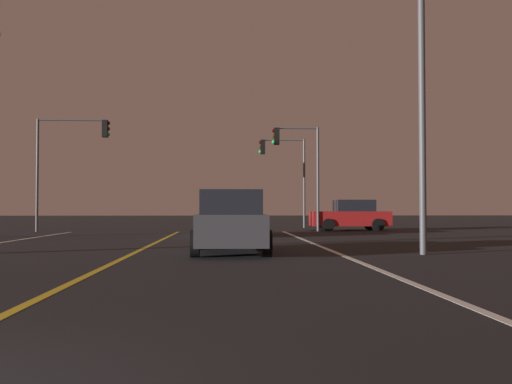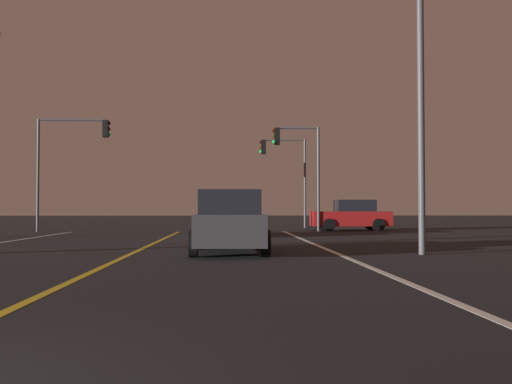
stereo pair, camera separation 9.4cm
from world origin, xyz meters
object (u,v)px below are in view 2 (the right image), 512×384
object	(u,v)px
car_lead_same_lane	(230,223)
street_lamp_right_near	(406,50)
car_ahead_far	(231,217)
traffic_light_near_left	(72,148)
traffic_light_near_right	(297,155)
car_crossing_side	(351,216)
traffic_light_far_right	(284,162)

from	to	relation	value
car_lead_same_lane	street_lamp_right_near	world-z (taller)	street_lamp_right_near
car_ahead_far	traffic_light_near_left	distance (m)	10.42
car_lead_same_lane	street_lamp_right_near	bearing A→B (deg)	-99.08
traffic_light_near_right	traffic_light_near_left	distance (m)	11.92
car_crossing_side	traffic_light_near_left	world-z (taller)	traffic_light_near_left
traffic_light_near_right	street_lamp_right_near	xyz separation A→B (m)	(1.03, -15.79, 1.30)
car_ahead_far	traffic_light_near_left	size ratio (longest dim) A/B	0.72
traffic_light_near_right	street_lamp_right_near	bearing A→B (deg)	93.73
car_crossing_side	traffic_light_far_right	size ratio (longest dim) A/B	0.77
car_lead_same_lane	traffic_light_near_right	distance (m)	15.82
car_crossing_side	street_lamp_right_near	size ratio (longest dim) A/B	0.50
car_lead_same_lane	street_lamp_right_near	size ratio (longest dim) A/B	0.50
car_lead_same_lane	car_ahead_far	xyz separation A→B (m)	(0.09, 10.00, 0.00)
car_crossing_side	traffic_light_far_right	world-z (taller)	traffic_light_far_right
car_crossing_side	traffic_light_near_left	bearing A→B (deg)	3.62
car_ahead_far	traffic_light_near_left	world-z (taller)	traffic_light_near_left
street_lamp_right_near	car_crossing_side	bearing A→B (deg)	-97.14
traffic_light_near_right	traffic_light_near_left	xyz separation A→B (m)	(-11.92, 0.00, 0.31)
car_crossing_side	car_ahead_far	xyz separation A→B (m)	(-6.67, -6.00, 0.00)
car_crossing_side	traffic_light_near_left	distance (m)	15.50
car_crossing_side	car_ahead_far	distance (m)	8.97
car_lead_same_lane	car_crossing_side	distance (m)	17.36
car_lead_same_lane	traffic_light_far_right	world-z (taller)	traffic_light_far_right
car_lead_same_lane	traffic_light_near_left	distance (m)	17.55
car_lead_same_lane	traffic_light_near_left	xyz separation A→B (m)	(-8.29, 15.04, 3.60)
traffic_light_near_right	traffic_light_near_left	bearing A→B (deg)	0.00
traffic_light_near_left	car_lead_same_lane	bearing A→B (deg)	-61.16
traffic_light_near_right	traffic_light_near_left	world-z (taller)	traffic_light_near_left
traffic_light_far_right	street_lamp_right_near	size ratio (longest dim) A/B	0.65
car_ahead_far	traffic_light_far_right	bearing A→B (deg)	-17.58
traffic_light_near_left	car_crossing_side	bearing A→B (deg)	3.62
car_ahead_far	traffic_light_near_right	bearing A→B (deg)	-35.07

